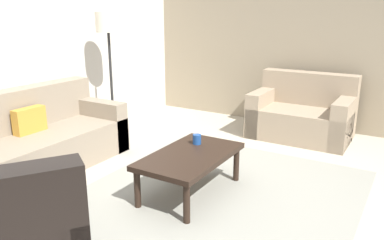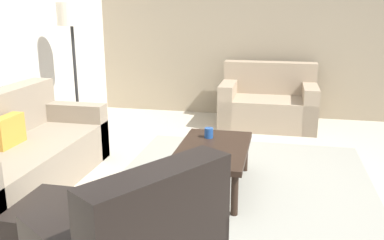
{
  "view_description": "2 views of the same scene",
  "coord_description": "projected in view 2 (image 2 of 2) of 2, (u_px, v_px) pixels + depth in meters",
  "views": [
    {
      "loc": [
        -2.83,
        -1.52,
        1.73
      ],
      "look_at": [
        0.14,
        0.26,
        0.73
      ],
      "focal_mm": 35.93,
      "sensor_mm": 36.0,
      "label": 1
    },
    {
      "loc": [
        -3.51,
        -0.31,
        1.67
      ],
      "look_at": [
        -0.15,
        0.41,
        0.73
      ],
      "focal_mm": 38.99,
      "sensor_mm": 36.0,
      "label": 2
    }
  ],
  "objects": [
    {
      "name": "coffee_table",
      "position": [
        213.0,
        152.0,
        3.87
      ],
      "size": [
        1.1,
        0.64,
        0.41
      ],
      "color": "black",
      "rests_on": "ground_plane"
    },
    {
      "name": "couch_main",
      "position": [
        11.0,
        158.0,
        3.89
      ],
      "size": [
        2.05,
        0.88,
        0.88
      ],
      "color": "gray",
      "rests_on": "ground_plane"
    },
    {
      "name": "cup",
      "position": [
        209.0,
        133.0,
        4.11
      ],
      "size": [
        0.09,
        0.09,
        0.1
      ],
      "primitive_type": "cylinder",
      "color": "#1E478C",
      "rests_on": "coffee_table"
    },
    {
      "name": "ground_plane",
      "position": [
        239.0,
        195.0,
        3.81
      ],
      "size": [
        8.0,
        8.0,
        0.0
      ],
      "primitive_type": "plane",
      "color": "#B2A893"
    },
    {
      "name": "stone_feature_panel",
      "position": [
        262.0,
        24.0,
        6.27
      ],
      "size": [
        0.12,
        5.2,
        2.8
      ],
      "primitive_type": "cube",
      "color": "gray",
      "rests_on": "ground_plane"
    },
    {
      "name": "lamp_standing",
      "position": [
        72.0,
        29.0,
        4.81
      ],
      "size": [
        0.32,
        0.32,
        1.71
      ],
      "color": "black",
      "rests_on": "ground_plane"
    },
    {
      "name": "couch_loveseat",
      "position": [
        268.0,
        104.0,
        6.01
      ],
      "size": [
        0.88,
        1.33,
        0.88
      ],
      "color": "gray",
      "rests_on": "ground_plane"
    },
    {
      "name": "area_rug",
      "position": [
        239.0,
        194.0,
        3.81
      ],
      "size": [
        3.15,
        2.5,
        0.01
      ],
      "primitive_type": "cube",
      "color": "gray",
      "rests_on": "ground_plane"
    },
    {
      "name": "ottoman",
      "position": [
        60.0,
        231.0,
        2.82
      ],
      "size": [
        0.56,
        0.56,
        0.4
      ],
      "primitive_type": "cube",
      "color": "black",
      "rests_on": "ground_plane"
    }
  ]
}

